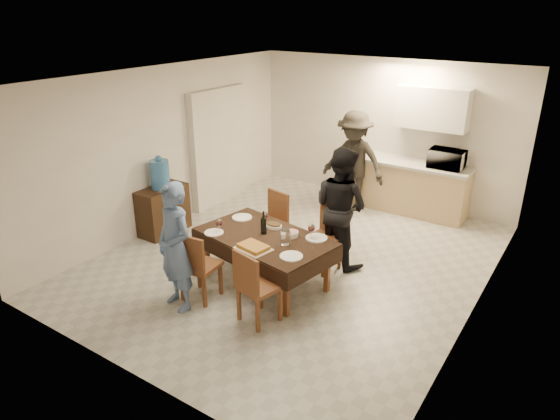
# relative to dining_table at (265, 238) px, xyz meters

# --- Properties ---
(floor) EXTENTS (5.00, 6.00, 0.02)m
(floor) POSITION_rel_dining_table_xyz_m (-0.00, 0.78, -0.65)
(floor) COLOR #B2B2AD
(floor) RESTS_ON ground
(ceiling) EXTENTS (5.00, 6.00, 0.02)m
(ceiling) POSITION_rel_dining_table_xyz_m (-0.00, 0.78, 1.95)
(ceiling) COLOR white
(ceiling) RESTS_ON wall_back
(wall_back) EXTENTS (5.00, 0.02, 2.60)m
(wall_back) POSITION_rel_dining_table_xyz_m (-0.00, 3.78, 0.65)
(wall_back) COLOR beige
(wall_back) RESTS_ON floor
(wall_front) EXTENTS (5.00, 0.02, 2.60)m
(wall_front) POSITION_rel_dining_table_xyz_m (-0.00, -2.22, 0.65)
(wall_front) COLOR beige
(wall_front) RESTS_ON floor
(wall_left) EXTENTS (0.02, 6.00, 2.60)m
(wall_left) POSITION_rel_dining_table_xyz_m (-2.50, 0.78, 0.65)
(wall_left) COLOR beige
(wall_left) RESTS_ON floor
(wall_right) EXTENTS (0.02, 6.00, 2.60)m
(wall_right) POSITION_rel_dining_table_xyz_m (2.50, 0.78, 0.65)
(wall_right) COLOR beige
(wall_right) RESTS_ON floor
(stub_partition) EXTENTS (0.15, 1.40, 2.10)m
(stub_partition) POSITION_rel_dining_table_xyz_m (-2.42, 1.98, 0.40)
(stub_partition) COLOR beige
(stub_partition) RESTS_ON floor
(kitchen_base_cabinet) EXTENTS (2.20, 0.60, 0.86)m
(kitchen_base_cabinet) POSITION_rel_dining_table_xyz_m (0.60, 3.46, -0.22)
(kitchen_base_cabinet) COLOR tan
(kitchen_base_cabinet) RESTS_ON floor
(kitchen_worktop) EXTENTS (2.24, 0.64, 0.05)m
(kitchen_worktop) POSITION_rel_dining_table_xyz_m (0.60, 3.46, 0.23)
(kitchen_worktop) COLOR #B0B0AB
(kitchen_worktop) RESTS_ON kitchen_base_cabinet
(upper_cabinet) EXTENTS (1.20, 0.34, 0.70)m
(upper_cabinet) POSITION_rel_dining_table_xyz_m (0.90, 3.60, 1.20)
(upper_cabinet) COLOR silver
(upper_cabinet) RESTS_ON wall_back
(dining_table) EXTENTS (1.90, 1.31, 0.68)m
(dining_table) POSITION_rel_dining_table_xyz_m (0.00, 0.00, 0.00)
(dining_table) COLOR black
(dining_table) RESTS_ON floor
(chair_near_left) EXTENTS (0.46, 0.46, 0.50)m
(chair_near_left) POSITION_rel_dining_table_xyz_m (-0.45, -0.84, -0.08)
(chair_near_left) COLOR brown
(chair_near_left) RESTS_ON floor
(chair_near_right) EXTENTS (0.51, 0.51, 0.50)m
(chair_near_right) POSITION_rel_dining_table_xyz_m (0.45, -0.84, -0.08)
(chair_near_right) COLOR brown
(chair_near_right) RESTS_ON floor
(chair_far_left) EXTENTS (0.49, 0.50, 0.50)m
(chair_far_left) POSITION_rel_dining_table_xyz_m (-0.45, 0.66, -0.09)
(chair_far_left) COLOR brown
(chair_far_left) RESTS_ON floor
(chair_far_right) EXTENTS (0.50, 0.51, 0.51)m
(chair_far_right) POSITION_rel_dining_table_xyz_m (0.45, 0.66, -0.08)
(chair_far_right) COLOR brown
(chair_far_right) RESTS_ON floor
(console) EXTENTS (0.41, 0.83, 0.76)m
(console) POSITION_rel_dining_table_xyz_m (-2.28, 0.39, -0.27)
(console) COLOR #322110
(console) RESTS_ON floor
(water_jug) EXTENTS (0.30, 0.30, 0.45)m
(water_jug) POSITION_rel_dining_table_xyz_m (-2.28, 0.39, 0.34)
(water_jug) COLOR #3C7AC0
(water_jug) RESTS_ON console
(wine_bottle) EXTENTS (0.08, 0.08, 0.31)m
(wine_bottle) POSITION_rel_dining_table_xyz_m (-0.05, 0.05, 0.19)
(wine_bottle) COLOR black
(wine_bottle) RESTS_ON dining_table
(water_pitcher) EXTENTS (0.12, 0.12, 0.19)m
(water_pitcher) POSITION_rel_dining_table_xyz_m (0.35, -0.05, 0.12)
(water_pitcher) COLOR white
(water_pitcher) RESTS_ON dining_table
(savoury_tart) EXTENTS (0.47, 0.38, 0.05)m
(savoury_tart) POSITION_rel_dining_table_xyz_m (0.10, -0.38, 0.06)
(savoury_tart) COLOR gold
(savoury_tart) RESTS_ON dining_table
(salad_bowl) EXTENTS (0.18, 0.18, 0.07)m
(salad_bowl) POSITION_rel_dining_table_xyz_m (0.30, 0.18, 0.07)
(salad_bowl) COLOR white
(salad_bowl) RESTS_ON dining_table
(mushroom_dish) EXTENTS (0.22, 0.22, 0.04)m
(mushroom_dish) POSITION_rel_dining_table_xyz_m (-0.05, 0.28, 0.05)
(mushroom_dish) COLOR white
(mushroom_dish) RESTS_ON dining_table
(wine_glass_a) EXTENTS (0.09, 0.09, 0.19)m
(wine_glass_a) POSITION_rel_dining_table_xyz_m (-0.55, -0.25, 0.13)
(wine_glass_a) COLOR white
(wine_glass_a) RESTS_ON dining_table
(wine_glass_b) EXTENTS (0.09, 0.09, 0.21)m
(wine_glass_b) POSITION_rel_dining_table_xyz_m (0.55, 0.25, 0.14)
(wine_glass_b) COLOR white
(wine_glass_b) RESTS_ON dining_table
(wine_glass_c) EXTENTS (0.08, 0.08, 0.18)m
(wine_glass_c) POSITION_rel_dining_table_xyz_m (-0.20, 0.30, 0.12)
(wine_glass_c) COLOR white
(wine_glass_c) RESTS_ON dining_table
(plate_near_left) EXTENTS (0.25, 0.25, 0.01)m
(plate_near_left) POSITION_rel_dining_table_xyz_m (-0.60, -0.30, 0.04)
(plate_near_left) COLOR white
(plate_near_left) RESTS_ON dining_table
(plate_near_right) EXTENTS (0.28, 0.28, 0.02)m
(plate_near_right) POSITION_rel_dining_table_xyz_m (0.60, -0.30, 0.04)
(plate_near_right) COLOR white
(plate_near_right) RESTS_ON dining_table
(plate_far_left) EXTENTS (0.28, 0.28, 0.02)m
(plate_far_left) POSITION_rel_dining_table_xyz_m (-0.60, 0.30, 0.04)
(plate_far_left) COLOR white
(plate_far_left) RESTS_ON dining_table
(plate_far_right) EXTENTS (0.28, 0.28, 0.02)m
(plate_far_right) POSITION_rel_dining_table_xyz_m (0.60, 0.30, 0.04)
(plate_far_right) COLOR white
(plate_far_right) RESTS_ON dining_table
(microwave) EXTENTS (0.57, 0.39, 0.32)m
(microwave) POSITION_rel_dining_table_xyz_m (1.28, 3.46, 0.42)
(microwave) COLOR silver
(microwave) RESTS_ON kitchen_worktop
(person_near) EXTENTS (0.66, 0.52, 1.60)m
(person_near) POSITION_rel_dining_table_xyz_m (-0.55, -1.05, 0.15)
(person_near) COLOR #526B9D
(person_near) RESTS_ON floor
(person_far) EXTENTS (0.95, 0.81, 1.71)m
(person_far) POSITION_rel_dining_table_xyz_m (0.55, 1.05, 0.20)
(person_far) COLOR black
(person_far) RESTS_ON floor
(person_kitchen) EXTENTS (1.15, 0.66, 1.78)m
(person_kitchen) POSITION_rel_dining_table_xyz_m (-0.20, 3.01, 0.24)
(person_kitchen) COLOR black
(person_kitchen) RESTS_ON floor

